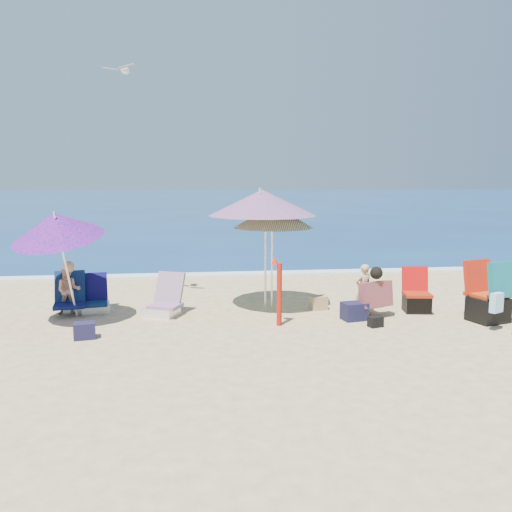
{
  "coord_description": "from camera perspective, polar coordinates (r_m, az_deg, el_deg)",
  "views": [
    {
      "loc": [
        -1.42,
        -8.4,
        2.53
      ],
      "look_at": [
        -0.3,
        1.0,
        1.1
      ],
      "focal_mm": 37.62,
      "sensor_mm": 36.0,
      "label": 1
    }
  ],
  "objects": [
    {
      "name": "bag_tan",
      "position": [
        10.29,
        6.66,
        -4.95
      ],
      "size": [
        0.34,
        0.27,
        0.26
      ],
      "color": "tan",
      "rests_on": "ground"
    },
    {
      "name": "bag_navy_a",
      "position": [
        8.86,
        -17.77,
        -7.56
      ],
      "size": [
        0.37,
        0.29,
        0.26
      ],
      "color": "#191835",
      "rests_on": "ground"
    },
    {
      "name": "chair_rainbow",
      "position": [
        9.94,
        -9.73,
        -5.09
      ],
      "size": [
        0.8,
        0.83,
        0.75
      ],
      "color": "#F25561",
      "rests_on": "ground"
    },
    {
      "name": "bag_black_b",
      "position": [
        9.3,
        12.59,
        -6.84
      ],
      "size": [
        0.27,
        0.22,
        0.18
      ],
      "color": "black",
      "rests_on": "ground"
    },
    {
      "name": "camp_chair_right",
      "position": [
        10.15,
        23.55,
        -4.27
      ],
      "size": [
        0.77,
        1.15,
        1.1
      ],
      "color": "#BE340D",
      "rests_on": "ground"
    },
    {
      "name": "person_center",
      "position": [
        9.93,
        11.89,
        -3.67
      ],
      "size": [
        0.75,
        0.79,
        0.94
      ],
      "color": "tan",
      "rests_on": "ground"
    },
    {
      "name": "furled_umbrella",
      "position": [
        9.04,
        2.4,
        -3.4
      ],
      "size": [
        0.19,
        0.14,
        1.19
      ],
      "color": "#A6180B",
      "rests_on": "ground"
    },
    {
      "name": "umbrella_blue",
      "position": [
        9.5,
        -20.48,
        3.01
      ],
      "size": [
        2.02,
        2.05,
        2.07
      ],
      "color": "white",
      "rests_on": "ground"
    },
    {
      "name": "bag_navy_b",
      "position": [
        9.65,
        10.41,
        -5.79
      ],
      "size": [
        0.47,
        0.39,
        0.31
      ],
      "color": "#171631",
      "rests_on": "ground"
    },
    {
      "name": "umbrella_striped",
      "position": [
        10.16,
        1.87,
        4.25
      ],
      "size": [
        1.91,
        1.91,
        2.02
      ],
      "color": "white",
      "rests_on": "ground"
    },
    {
      "name": "seagull",
      "position": [
        10.85,
        -13.82,
        18.62
      ],
      "size": [
        0.66,
        0.64,
        0.13
      ],
      "color": "silver"
    },
    {
      "name": "foam",
      "position": [
        13.8,
        -0.78,
        -1.89
      ],
      "size": [
        120.0,
        0.5,
        0.04
      ],
      "color": "white",
      "rests_on": "ground"
    },
    {
      "name": "person_left",
      "position": [
        10.39,
        -19.27,
        -3.45
      ],
      "size": [
        0.62,
        0.74,
        0.99
      ],
      "color": "tan",
      "rests_on": "ground"
    },
    {
      "name": "camp_chair_left",
      "position": [
        10.45,
        16.69,
        -4.37
      ],
      "size": [
        0.57,
        0.61,
        0.84
      ],
      "color": "#A4200B",
      "rests_on": "ground"
    },
    {
      "name": "sea",
      "position": [
        53.48,
        -5.29,
        5.79
      ],
      "size": [
        120.0,
        80.0,
        0.12
      ],
      "color": "navy",
      "rests_on": "ground"
    },
    {
      "name": "umbrella_turquoise",
      "position": [
        9.92,
        0.66,
        5.69
      ],
      "size": [
        2.62,
        2.62,
        2.3
      ],
      "color": "white",
      "rests_on": "ground"
    },
    {
      "name": "ground",
      "position": [
        8.88,
        2.71,
        -7.96
      ],
      "size": [
        120.0,
        120.0,
        0.0
      ],
      "color": "#D8BC84",
      "rests_on": "ground"
    },
    {
      "name": "chair_navy",
      "position": [
        10.51,
        -16.74,
        -4.67
      ],
      "size": [
        0.6,
        0.72,
        0.69
      ],
      "color": "#0C2144",
      "rests_on": "ground"
    }
  ]
}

